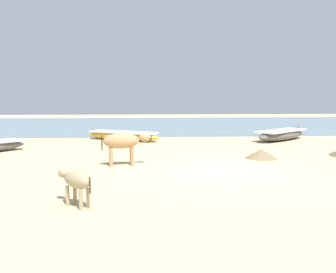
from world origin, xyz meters
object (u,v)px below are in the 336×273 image
Objects in this scene: fishing_boat_1 at (123,135)px; fishing_boat_4 at (281,135)px; calf_near_dun at (76,181)px; cow_adult_tan at (123,142)px.

fishing_boat_4 reaches higher than fishing_boat_1.
fishing_boat_4 is 12.76m from calf_near_dun.
calf_near_dun is (-8.09, -9.87, 0.20)m from fishing_boat_4.
cow_adult_tan is (0.39, -6.45, 0.46)m from fishing_boat_1.
cow_adult_tan is at bearing 124.02° from fishing_boat_1.
fishing_boat_1 is 10.38m from calf_near_dun.
cow_adult_tan is at bearing -53.60° from calf_near_dun.
cow_adult_tan is at bearing 179.14° from fishing_boat_4.
fishing_boat_1 is 7.87m from fishing_boat_4.
fishing_boat_4 is at bearing -83.87° from calf_near_dun.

